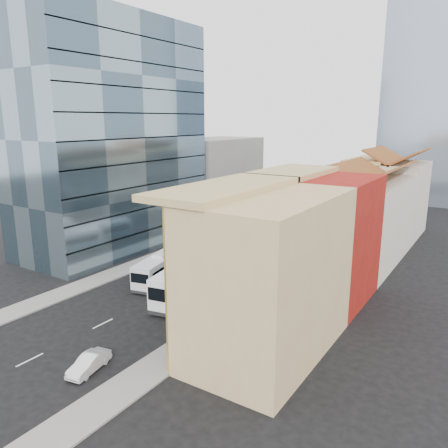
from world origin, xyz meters
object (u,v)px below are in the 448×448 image
Objects in this scene: shophouse_tan at (270,275)px; bus_left_far at (203,252)px; sedan_right at (89,363)px; bus_right at (191,277)px; office_tower at (111,137)px; bus_left_near at (163,266)px.

bus_left_far is (-16.10, 13.84, -4.47)m from shophouse_tan.
shophouse_tan reaches higher than sedan_right.
bus_right is (-11.41, 5.28, -4.07)m from shophouse_tan.
office_tower is 8.30× the size of sedan_right.
bus_left_far is (0.50, 6.78, -0.06)m from bus_left_near.
sedan_right is (6.93, -23.40, -0.93)m from bus_left_far.
bus_right is at bearing 155.16° from shophouse_tan.
shophouse_tan is at bearing -24.30° from office_tower.
shophouse_tan is 18.56m from bus_left_near.
office_tower is at bearing 122.12° from sedan_right.
sedan_right is at bearing -91.71° from bus_right.
office_tower is at bearing 155.70° from shophouse_tan.
bus_left_near is at bearing 103.40° from sedan_right.
office_tower is at bearing 141.30° from bus_left_near.
shophouse_tan is at bearing -35.97° from bus_left_near.
shophouse_tan is 1.47× the size of bus_left_far.
shophouse_tan is 35.19m from office_tower.
shophouse_tan reaches higher than bus_right.
bus_left_far is at bearing 108.38° from bus_right.
office_tower is at bearing 173.79° from bus_left_far.
shophouse_tan is 13.22m from bus_right.
sedan_right is (21.84, -23.56, -14.40)m from office_tower.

